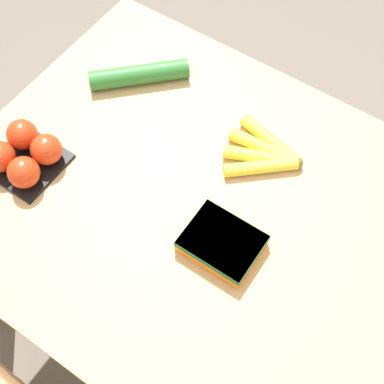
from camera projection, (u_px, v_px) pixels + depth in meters
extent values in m
plane|color=#665B51|center=(192.00, 299.00, 1.98)|extent=(12.00, 12.00, 0.00)
cube|color=tan|center=(192.00, 201.00, 1.33)|extent=(1.17, 0.97, 0.03)
cylinder|color=tan|center=(139.00, 99.00, 1.98)|extent=(0.06, 0.06, 0.73)
cylinder|color=#A87547|center=(0.00, 372.00, 1.63)|extent=(0.04, 0.04, 0.44)
sphere|color=brown|center=(297.00, 163.00, 1.35)|extent=(0.03, 0.03, 0.03)
cylinder|color=yellow|center=(270.00, 140.00, 1.38)|extent=(0.19, 0.08, 0.03)
cylinder|color=yellow|center=(264.00, 148.00, 1.37)|extent=(0.19, 0.05, 0.03)
cylinder|color=yellow|center=(260.00, 157.00, 1.36)|extent=(0.19, 0.11, 0.03)
cylinder|color=yellow|center=(261.00, 167.00, 1.34)|extent=(0.16, 0.15, 0.03)
cube|color=black|center=(28.00, 163.00, 1.36)|extent=(0.17, 0.17, 0.01)
sphere|color=red|center=(46.00, 149.00, 1.33)|extent=(0.08, 0.08, 0.08)
sphere|color=red|center=(22.00, 135.00, 1.35)|extent=(0.08, 0.08, 0.08)
sphere|color=red|center=(24.00, 172.00, 1.30)|extent=(0.08, 0.08, 0.08)
cube|color=orange|center=(222.00, 243.00, 1.23)|extent=(0.17, 0.14, 0.04)
cube|color=#145123|center=(222.00, 241.00, 1.22)|extent=(0.17, 0.14, 0.01)
cylinder|color=#2D702D|center=(139.00, 75.00, 1.48)|extent=(0.23, 0.23, 0.05)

